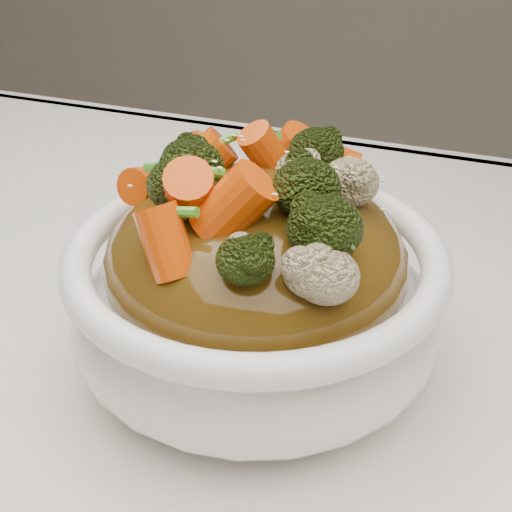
% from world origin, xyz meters
% --- Properties ---
extents(tablecloth, '(1.20, 0.80, 0.04)m').
position_xyz_m(tablecloth, '(0.00, 0.00, 0.73)').
color(tablecloth, white).
rests_on(tablecloth, dining_table).
extents(bowl, '(0.26, 0.26, 0.09)m').
position_xyz_m(bowl, '(0.01, 0.04, 0.79)').
color(bowl, white).
rests_on(bowl, tablecloth).
extents(sauce_base, '(0.21, 0.21, 0.10)m').
position_xyz_m(sauce_base, '(0.01, 0.04, 0.82)').
color(sauce_base, '#4D330D').
rests_on(sauce_base, bowl).
extents(carrots, '(0.21, 0.21, 0.05)m').
position_xyz_m(carrots, '(0.01, 0.04, 0.89)').
color(carrots, '#E04A07').
rests_on(carrots, sauce_base).
extents(broccoli, '(0.21, 0.21, 0.04)m').
position_xyz_m(broccoli, '(0.01, 0.04, 0.88)').
color(broccoli, black).
rests_on(broccoli, sauce_base).
extents(cauliflower, '(0.21, 0.21, 0.04)m').
position_xyz_m(cauliflower, '(0.01, 0.04, 0.88)').
color(cauliflower, tan).
rests_on(cauliflower, sauce_base).
extents(scallions, '(0.16, 0.16, 0.02)m').
position_xyz_m(scallions, '(0.01, 0.04, 0.89)').
color(scallions, '#429622').
rests_on(scallions, sauce_base).
extents(sesame_seeds, '(0.19, 0.19, 0.01)m').
position_xyz_m(sesame_seeds, '(0.01, 0.04, 0.89)').
color(sesame_seeds, beige).
rests_on(sesame_seeds, sauce_base).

